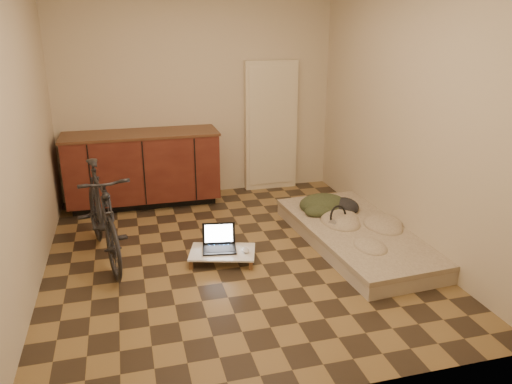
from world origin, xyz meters
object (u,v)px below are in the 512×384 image
object	(u,v)px
bicycle	(102,209)
futon	(358,235)
laptop	(219,243)
lap_desk	(222,252)

from	to	relation	value
bicycle	futon	size ratio (longest dim) A/B	0.73
bicycle	laptop	distance (m)	1.15
bicycle	lap_desk	size ratio (longest dim) A/B	2.26
laptop	futon	bearing A→B (deg)	7.34
bicycle	laptop	size ratio (longest dim) A/B	4.40
lap_desk	laptop	size ratio (longest dim) A/B	1.95
bicycle	laptop	bearing A→B (deg)	-25.20
bicycle	futon	bearing A→B (deg)	-18.15
futon	lap_desk	world-z (taller)	futon
futon	lap_desk	distance (m)	1.43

